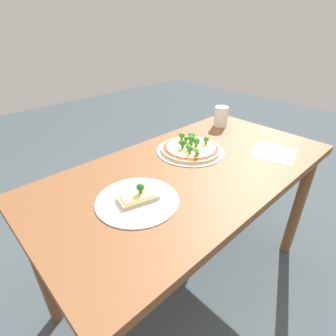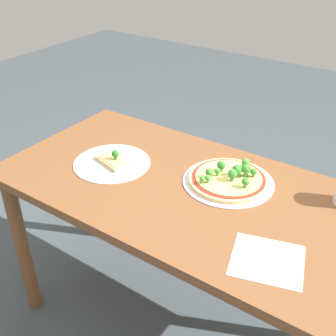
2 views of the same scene
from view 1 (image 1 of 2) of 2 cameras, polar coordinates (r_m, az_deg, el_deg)
ground_plane at (r=1.68m, az=3.82°, el=-22.95°), size 8.00×8.00×0.00m
dining_table at (r=1.22m, az=4.86°, el=-4.06°), size 1.40×0.72×0.76m
pizza_tray_whole at (r=1.31m, az=4.94°, el=4.38°), size 0.34×0.34×0.07m
pizza_tray_slice at (r=0.96m, az=-6.62°, el=-6.67°), size 0.30×0.30×0.06m
drinking_cup at (r=1.64m, az=11.45°, el=10.94°), size 0.08×0.08×0.12m
paper_menu at (r=1.39m, az=22.16°, el=3.05°), size 0.25×0.24×0.00m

